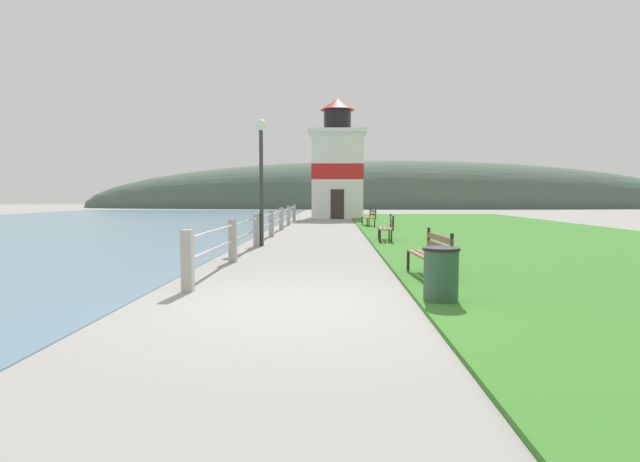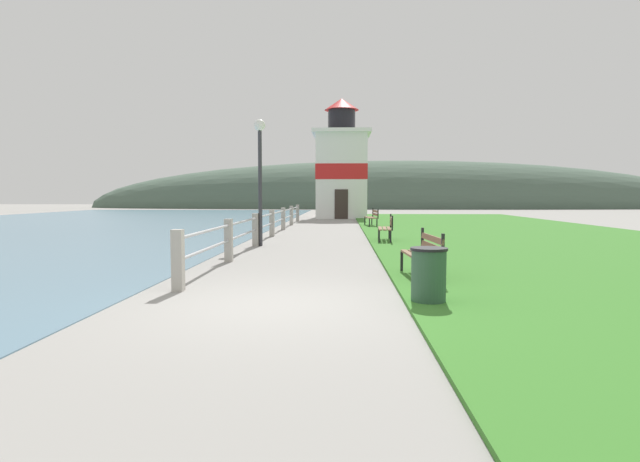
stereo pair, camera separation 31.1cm
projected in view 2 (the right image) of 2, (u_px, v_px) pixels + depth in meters
ground_plane at (276, 305)px, 7.24m from camera, size 160.00×160.00×0.00m
grass_verge at (510, 233)px, 20.51m from camera, size 12.00×41.01×0.06m
seawall_railing at (272, 221)px, 19.36m from camera, size 0.18×22.42×1.03m
park_bench_near at (424, 252)px, 9.40m from camera, size 0.58×1.65×0.94m
park_bench_midway at (387, 227)px, 16.97m from camera, size 0.57×1.67×0.94m
park_bench_far at (372, 216)px, 25.34m from camera, size 0.62×1.83×0.94m
lighthouse at (341, 168)px, 35.16m from camera, size 4.01×4.01×8.35m
trash_bin at (429, 276)px, 7.25m from camera, size 0.54×0.54×0.84m
lamp_post at (260, 159)px, 15.59m from camera, size 0.36×0.36×3.96m
distant_hillside at (397, 208)px, 64.03m from camera, size 80.00×16.00×12.00m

